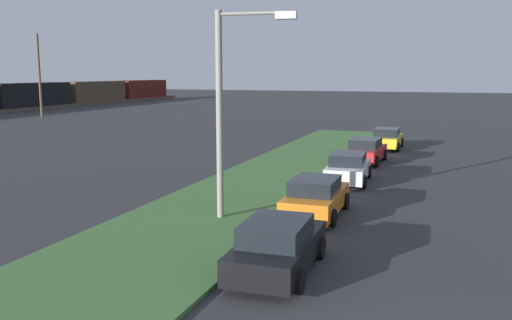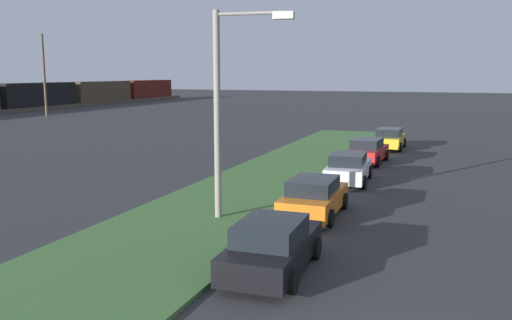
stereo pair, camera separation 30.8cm
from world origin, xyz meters
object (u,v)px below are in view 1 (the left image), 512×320
object	(u,v)px
parked_car_orange	(316,197)
streetlight	(229,100)
parked_car_red	(366,151)
parked_car_black	(277,246)
distant_utility_pole	(39,76)
parked_car_white	(348,168)
parked_car_yellow	(387,139)

from	to	relation	value
parked_car_orange	streetlight	size ratio (longest dim) A/B	0.58
parked_car_orange	parked_car_red	world-z (taller)	same
parked_car_black	parked_car_orange	size ratio (longest dim) A/B	1.01
parked_car_black	streetlight	world-z (taller)	streetlight
streetlight	distant_utility_pole	world-z (taller)	distant_utility_pole
parked_car_white	parked_car_orange	bearing A→B (deg)	176.65
parked_car_black	parked_car_orange	world-z (taller)	same
streetlight	parked_car_orange	bearing A→B (deg)	-57.74
parked_car_orange	parked_car_yellow	distance (m)	19.63
parked_car_white	distant_utility_pole	distance (m)	50.40
parked_car_black	parked_car_yellow	xyz separation A→B (m)	(25.68, -0.07, 0.00)
parked_car_yellow	streetlight	world-z (taller)	streetlight
parked_car_yellow	distant_utility_pole	bearing A→B (deg)	72.66
parked_car_red	parked_car_orange	bearing A→B (deg)	-176.54
parked_car_black	streetlight	xyz separation A→B (m)	(4.29, 3.19, 3.67)
parked_car_yellow	distant_utility_pole	distance (m)	45.28
parked_car_white	parked_car_yellow	size ratio (longest dim) A/B	1.02
parked_car_red	distant_utility_pole	xyz separation A→B (m)	(20.67, 42.33, 4.28)
parked_car_red	parked_car_black	bearing A→B (deg)	-175.41
parked_car_red	parked_car_yellow	world-z (taller)	same
parked_car_white	distant_utility_pole	size ratio (longest dim) A/B	0.44
parked_car_white	parked_car_red	xyz separation A→B (m)	(6.24, 0.07, 0.00)
parked_car_white	parked_car_red	distance (m)	6.24
parked_car_orange	parked_car_red	size ratio (longest dim) A/B	0.98
parked_car_black	parked_car_white	bearing A→B (deg)	-0.11
parked_car_white	streetlight	distance (m)	9.63
parked_car_black	parked_car_white	xyz separation A→B (m)	(12.75, 0.38, 0.00)
parked_car_yellow	streetlight	xyz separation A→B (m)	(-21.39, 3.26, 3.67)
parked_car_orange	distant_utility_pole	world-z (taller)	distant_utility_pole
parked_car_orange	parked_car_white	bearing A→B (deg)	-0.96
parked_car_black	distant_utility_pole	world-z (taller)	distant_utility_pole
parked_car_orange	parked_car_white	xyz separation A→B (m)	(6.70, -0.02, 0.00)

